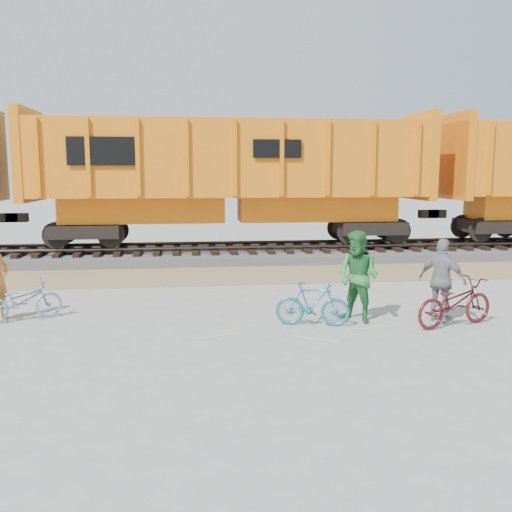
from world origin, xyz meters
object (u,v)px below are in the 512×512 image
Objects in this scene: bicycle_blue at (22,301)px; person_woman at (442,280)px; hopper_car_center at (231,174)px; bicycle_maroon at (455,302)px; person_man at (358,277)px; bicycle_teal at (312,304)px.

person_woman reaches higher than bicycle_blue.
hopper_car_center is 9.92m from bicycle_blue.
bicycle_maroon is at bearing 153.74° from person_woman.
person_man is (-1.83, 0.57, 0.46)m from bicycle_maroon.
person_woman reaches higher than bicycle_maroon.
hopper_car_center reaches higher than bicycle_blue.
bicycle_blue is 7.03m from person_man.
bicycle_maroon is (8.79, -1.49, 0.07)m from bicycle_blue.
hopper_car_center is 8.05× the size of person_woman.
hopper_car_center is at bearing 19.88° from bicycle_teal.
bicycle_maroon is (2.83, -0.37, 0.04)m from bicycle_teal.
hopper_car_center is at bearing -56.54° from bicycle_blue.
bicycle_blue is at bearing 93.51° from bicycle_teal.
bicycle_blue is 0.87× the size of bicycle_maroon.
bicycle_maroon reaches higher than bicycle_blue.
person_man is at bearing -77.95° from hopper_car_center.
bicycle_teal is 2.86m from bicycle_maroon.
bicycle_maroon is 1.08× the size of person_woman.
bicycle_teal is 1.14m from person_man.
bicycle_maroon is at bearing -83.40° from bicycle_teal.
hopper_car_center is 7.48× the size of bicycle_maroon.
bicycle_maroon is 1.98m from person_man.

